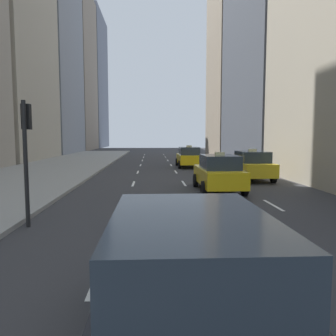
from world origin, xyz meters
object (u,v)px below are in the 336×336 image
Objects in this scene: taxi_third at (219,173)px; traffic_light_pole at (26,143)px; sedan_black_near at (188,289)px; taxi_second at (251,165)px; taxi_lead at (189,157)px.

taxi_third is 1.22× the size of traffic_light_pole.
traffic_light_pole reaches higher than sedan_black_near.
taxi_second is at bearing 45.81° from traffic_light_pole.
sedan_black_near is at bearing -56.94° from traffic_light_pole.
taxi_lead is at bearing 108.20° from taxi_second.
taxi_third is at bearing 76.79° from sedan_black_near.
taxi_lead and taxi_second have the same top height.
traffic_light_pole reaches higher than taxi_second.
traffic_light_pole is (-6.75, -18.34, 1.53)m from taxi_lead.
taxi_third is (-2.80, -3.96, 0.00)m from taxi_second.
taxi_third is (0.00, -12.48, 0.00)m from taxi_lead.
traffic_light_pole reaches higher than taxi_lead.
traffic_light_pole reaches higher than taxi_third.
traffic_light_pole is (-6.75, -5.86, 1.53)m from taxi_third.
taxi_second is 4.85m from taxi_third.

